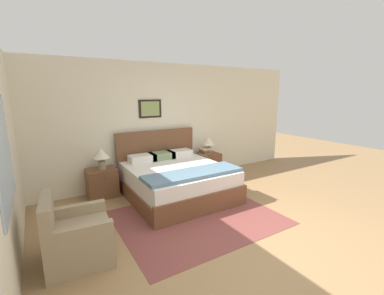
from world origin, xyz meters
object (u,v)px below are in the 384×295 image
at_px(armchair, 76,238).
at_px(nightstand_near_window, 102,183).
at_px(bed, 177,180).
at_px(nightstand_by_door, 208,164).
at_px(table_lamp_near_window, 101,155).
at_px(table_lamp_by_door, 208,142).

relative_size(armchair, nightstand_near_window, 1.52).
height_order(bed, nightstand_near_window, bed).
relative_size(nightstand_near_window, nightstand_by_door, 1.00).
height_order(nightstand_near_window, table_lamp_near_window, table_lamp_near_window).
xyz_separation_m(nightstand_near_window, nightstand_by_door, (2.47, 0.00, 0.00)).
bearing_deg(bed, table_lamp_by_door, 29.53).
xyz_separation_m(armchair, nightstand_near_window, (0.71, 1.85, -0.02)).
height_order(bed, table_lamp_by_door, bed).
bearing_deg(bed, table_lamp_near_window, 150.18).
bearing_deg(nightstand_near_window, bed, -30.39).
bearing_deg(nightstand_by_door, table_lamp_near_window, -179.37).
xyz_separation_m(nightstand_by_door, table_lamp_by_door, (-0.00, -0.03, 0.55)).
bearing_deg(armchair, bed, 124.66).
height_order(bed, table_lamp_near_window, bed).
xyz_separation_m(bed, nightstand_by_door, (1.24, 0.72, -0.06)).
xyz_separation_m(table_lamp_near_window, table_lamp_by_door, (2.45, 0.00, 0.00)).
relative_size(nightstand_by_door, table_lamp_by_door, 1.37).
height_order(armchair, table_lamp_near_window, table_lamp_near_window).
bearing_deg(table_lamp_near_window, nightstand_by_door, 0.63).
distance_m(bed, armchair, 2.25).
bearing_deg(nightstand_by_door, table_lamp_by_door, -99.59).
bearing_deg(nightstand_by_door, nightstand_near_window, 180.00).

